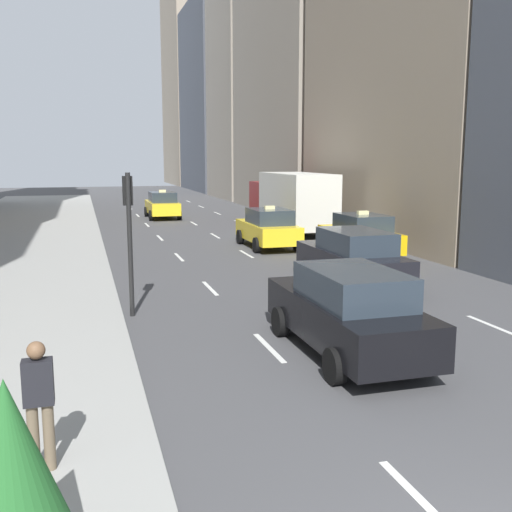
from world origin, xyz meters
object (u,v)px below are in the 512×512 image
(taxi_lead, at_px, (360,235))
(sedan_black_near, at_px, (352,258))
(planter_with_shrub, at_px, (10,480))
(traffic_light_pole, at_px, (129,221))
(taxi_second, at_px, (268,228))
(taxi_third, at_px, (162,205))
(box_truck, at_px, (291,200))
(sedan_silver_behind, at_px, (348,311))
(pedestrian_near_curb, at_px, (39,399))

(taxi_lead, relative_size, sedan_black_near, 0.91)
(planter_with_shrub, distance_m, traffic_light_pole, 10.02)
(planter_with_shrub, height_order, traffic_light_pole, traffic_light_pole)
(taxi_second, height_order, planter_with_shrub, planter_with_shrub)
(taxi_lead, relative_size, planter_with_shrub, 2.26)
(taxi_third, height_order, planter_with_shrub, planter_with_shrub)
(taxi_lead, distance_m, planter_with_shrub, 19.92)
(planter_with_shrub, bearing_deg, taxi_lead, 55.16)
(taxi_third, relative_size, box_truck, 0.52)
(taxi_third, bearing_deg, planter_with_shrub, -99.68)
(taxi_third, relative_size, sedan_silver_behind, 0.91)
(sedan_black_near, bearing_deg, taxi_second, 90.00)
(taxi_lead, xyz_separation_m, pedestrian_near_curb, (-11.26, -14.31, 0.19))
(taxi_third, distance_m, box_truck, 10.84)
(planter_with_shrub, relative_size, pedestrian_near_curb, 1.18)
(sedan_black_near, xyz_separation_m, sedan_silver_behind, (-2.80, -5.70, -0.00))
(sedan_silver_behind, height_order, planter_with_shrub, planter_with_shrub)
(sedan_black_near, bearing_deg, taxi_third, 97.02)
(pedestrian_near_curb, bearing_deg, taxi_second, 64.42)
(taxi_second, distance_m, sedan_black_near, 8.58)
(sedan_silver_behind, distance_m, pedestrian_near_curb, 6.60)
(taxi_lead, relative_size, taxi_second, 1.00)
(taxi_lead, distance_m, sedan_black_near, 5.92)
(box_truck, xyz_separation_m, planter_with_shrub, (-11.38, -24.64, -0.56))
(sedan_silver_behind, relative_size, pedestrian_near_curb, 2.95)
(sedan_silver_behind, bearing_deg, traffic_light_pole, 132.30)
(taxi_lead, height_order, box_truck, box_truck)
(sedan_silver_behind, bearing_deg, box_truck, 73.75)
(taxi_second, xyz_separation_m, pedestrian_near_curb, (-8.46, -17.68, 0.19))
(taxi_second, distance_m, taxi_third, 14.44)
(taxi_lead, distance_m, box_truck, 8.33)
(sedan_black_near, xyz_separation_m, traffic_light_pole, (-6.75, -1.36, 1.49))
(sedan_black_near, height_order, sedan_silver_behind, sedan_black_near)
(sedan_silver_behind, xyz_separation_m, pedestrian_near_curb, (-5.66, -3.39, 0.16))
(taxi_second, bearing_deg, taxi_third, 101.18)
(taxi_lead, height_order, planter_with_shrub, planter_with_shrub)
(taxi_third, height_order, sedan_silver_behind, taxi_third)
(taxi_second, relative_size, box_truck, 0.52)
(taxi_third, xyz_separation_m, pedestrian_near_curb, (-5.66, -31.85, 0.19))
(taxi_lead, distance_m, traffic_light_pole, 11.70)
(taxi_lead, bearing_deg, traffic_light_pole, -145.43)
(taxi_second, distance_m, sedan_silver_behind, 14.56)
(sedan_black_near, xyz_separation_m, pedestrian_near_curb, (-8.46, -9.10, 0.15))
(taxi_lead, height_order, pedestrian_near_curb, taxi_lead)
(taxi_lead, height_order, taxi_third, same)
(box_truck, distance_m, pedestrian_near_curb, 25.26)
(planter_with_shrub, bearing_deg, sedan_black_near, 52.38)
(box_truck, distance_m, traffic_light_pole, 17.69)
(taxi_second, xyz_separation_m, taxi_third, (-2.80, 14.17, 0.00))
(taxi_third, distance_m, sedan_silver_behind, 28.46)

